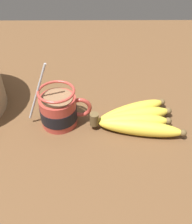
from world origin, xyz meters
The scene contains 3 objects.
table centered at (0.00, 0.00, 1.70)cm, with size 122.60×122.60×3.41cm.
coffee_mug centered at (-6.85, -3.45, 7.23)cm, with size 14.57×8.40×15.70cm.
banana_bunch centered at (10.38, -4.43, 5.21)cm, with size 20.89×14.03×4.27cm.
Camera 1 is at (1.20, -46.48, 43.42)cm, focal length 40.00 mm.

